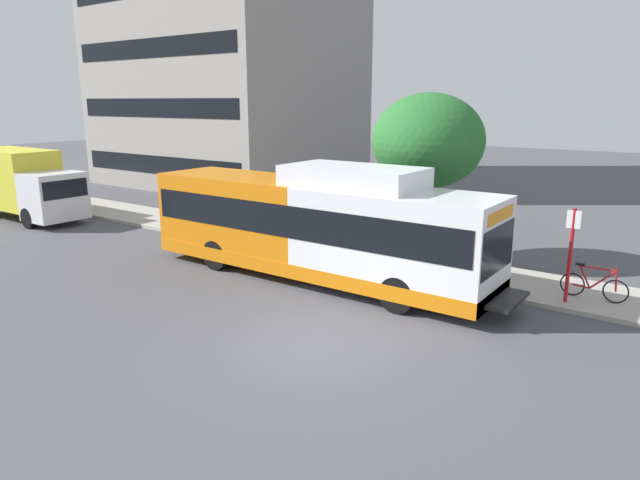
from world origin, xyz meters
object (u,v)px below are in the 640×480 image
Objects in this scene: transit_bus at (315,226)px; bicycle_parked at (594,285)px; street_tree_near_stop at (428,141)px; box_truck_background at (22,182)px; bus_stop_sign_pole at (571,248)px.

transit_bus is 8.13m from bicycle_parked.
street_tree_near_stop is at bearing -26.94° from transit_bus.
bicycle_parked is 0.25× the size of box_truck_background.
transit_bus is at bearing 108.86° from bicycle_parked.
bicycle_parked is at bearing -42.01° from bus_stop_sign_pole.
transit_bus reaches higher than bicycle_parked.
box_truck_background is at bearing 95.90° from bus_stop_sign_pole.
street_tree_near_stop reaches higher than bus_stop_sign_pole.
bus_stop_sign_pole is at bearing -109.49° from street_tree_near_stop.
box_truck_background is at bearing 91.71° from transit_bus.
bus_stop_sign_pole is at bearing -84.10° from box_truck_background.
transit_bus is at bearing 105.57° from bus_stop_sign_pole.
bus_stop_sign_pole is 0.37× the size of box_truck_background.
transit_bus is at bearing -88.29° from box_truck_background.
box_truck_background is (-0.50, 16.77, 0.04)m from transit_bus.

